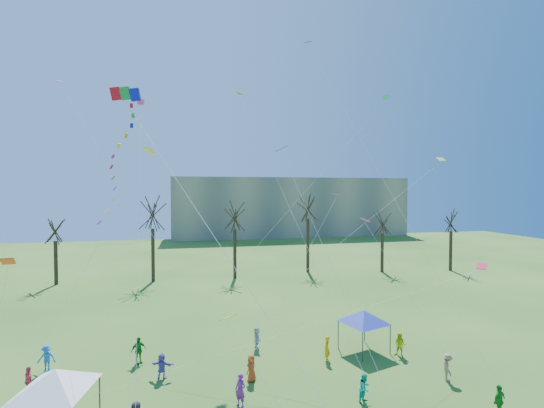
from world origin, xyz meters
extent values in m
cube|color=gray|center=(22.00, 82.00, 7.50)|extent=(60.00, 14.00, 15.00)
cylinder|color=black|center=(-19.98, 37.05, 2.73)|extent=(0.44, 0.44, 5.46)
cylinder|color=black|center=(-8.32, 36.22, 3.43)|extent=(0.44, 0.44, 6.86)
cylinder|color=black|center=(2.20, 35.89, 3.30)|extent=(0.44, 0.44, 6.60)
cylinder|color=black|center=(12.99, 37.80, 3.83)|extent=(0.44, 0.44, 7.66)
cylinder|color=black|center=(23.36, 35.26, 2.79)|extent=(0.44, 0.44, 5.59)
cylinder|color=black|center=(33.67, 34.08, 2.89)|extent=(0.44, 0.44, 5.77)
cube|color=red|center=(-7.36, 7.41, 16.87)|extent=(0.62, 0.91, 0.87)
cube|color=#128735|center=(-6.88, 7.41, 16.87)|extent=(0.62, 0.91, 0.87)
cube|color=#0E15B9|center=(-6.40, 7.41, 16.87)|extent=(0.62, 0.91, 0.87)
cylinder|color=white|center=(-2.19, 2.53, 9.15)|extent=(0.02, 0.02, 19.55)
cylinder|color=#3F3F44|center=(-10.95, 6.68, 1.15)|extent=(0.09, 0.09, 2.31)
cylinder|color=#3F3F44|center=(-8.15, 6.13, 1.15)|extent=(0.09, 0.09, 2.31)
pyramid|color=white|center=(-9.82, 5.00, 2.80)|extent=(4.32, 4.32, 0.99)
cylinder|color=#3F3F44|center=(7.87, 9.26, 1.05)|extent=(0.09, 0.09, 2.10)
cylinder|color=#3F3F44|center=(10.36, 10.03, 1.05)|extent=(0.09, 0.09, 2.10)
cylinder|color=#3F3F44|center=(7.11, 11.75, 1.05)|extent=(0.09, 0.09, 2.10)
cylinder|color=#3F3F44|center=(9.60, 12.52, 1.05)|extent=(0.09, 0.09, 2.10)
pyramid|color=#2234AB|center=(8.74, 10.89, 2.55)|extent=(3.83, 3.83, 0.90)
imported|color=#1D8621|center=(12.05, 2.04, 0.82)|extent=(1.04, 0.69, 1.64)
imported|color=#81238D|center=(-0.96, 5.73, 0.90)|extent=(0.76, 0.77, 1.80)
imported|color=#0CAA98|center=(5.82, 4.72, 0.80)|extent=(0.98, 0.92, 1.59)
imported|color=#937A50|center=(11.87, 5.83, 0.83)|extent=(0.98, 1.23, 1.67)
imported|color=#E14B62|center=(-12.67, 9.44, 0.82)|extent=(0.87, 1.02, 1.64)
imported|color=#6254B7|center=(-5.35, 9.80, 0.79)|extent=(1.54, 0.94, 1.58)
imported|color=#B43B16|center=(0.06, 8.34, 0.81)|extent=(0.91, 0.93, 1.61)
imported|color=#FF9A0D|center=(5.53, 9.93, 0.87)|extent=(0.68, 0.75, 1.73)
imported|color=#CED916|center=(10.85, 9.54, 0.84)|extent=(1.01, 1.03, 1.67)
imported|color=blue|center=(-12.72, 12.36, 0.86)|extent=(1.15, 0.71, 1.71)
imported|color=#1B7C1E|center=(-7.06, 12.29, 0.90)|extent=(1.12, 0.95, 1.79)
imported|color=#BBBAC1|center=(1.20, 12.95, 0.81)|extent=(0.58, 1.53, 1.62)
cube|color=#FF3E0D|center=(-11.37, 4.25, 8.60)|extent=(0.67, 0.73, 0.38)
cube|color=#FF2AC0|center=(-6.95, 14.30, 18.02)|extent=(0.56, 0.66, 0.27)
cylinder|color=white|center=(-6.31, 7.39, 9.66)|extent=(0.01, 0.01, 21.43)
cube|color=#F1F71A|center=(-1.84, 3.50, 5.68)|extent=(0.84, 0.84, 0.33)
cylinder|color=white|center=(-0.65, 2.82, 3.49)|extent=(0.01, 0.01, 4.83)
cube|color=teal|center=(2.16, 9.17, 14.36)|extent=(0.77, 0.65, 0.37)
cylinder|color=white|center=(3.87, 5.06, 7.83)|extent=(0.01, 0.01, 15.48)
cube|color=#2790E2|center=(6.22, 16.66, 24.21)|extent=(0.80, 0.76, 0.21)
cylinder|color=white|center=(9.14, 9.35, 12.75)|extent=(0.01, 0.01, 27.47)
cube|color=red|center=(11.93, 3.29, 7.60)|extent=(0.77, 0.78, 0.25)
cylinder|color=white|center=(0.36, 3.74, 4.45)|extent=(0.01, 0.01, 23.90)
cube|color=#A4F038|center=(15.58, 11.85, 14.15)|extent=(0.63, 0.73, 0.33)
cylinder|color=white|center=(4.74, 7.96, 7.73)|extent=(0.01, 0.01, 26.19)
cube|color=purple|center=(-13.14, 17.40, 19.98)|extent=(0.71, 0.75, 0.26)
cylinder|color=white|center=(-7.05, 11.57, 10.64)|extent=(0.01, 0.01, 24.87)
cube|color=orange|center=(0.98, 21.15, 20.76)|extent=(0.64, 0.52, 0.24)
cylinder|color=white|center=(3.40, 12.94, 11.03)|extent=(0.01, 0.01, 25.63)
cube|color=#FC2AC8|center=(7.90, 9.05, 9.73)|extent=(0.65, 0.53, 0.28)
cylinder|color=white|center=(9.88, 7.44, 5.52)|extent=(0.01, 0.01, 9.52)
cube|color=yellow|center=(-6.05, 10.72, 14.23)|extent=(0.86, 0.86, 0.33)
cylinder|color=white|center=(-9.36, 10.08, 7.76)|extent=(0.01, 0.01, 14.22)
cube|color=#19AABB|center=(12.14, 14.29, 19.31)|extent=(0.71, 0.75, 0.22)
cylinder|color=white|center=(3.40, 12.04, 10.30)|extent=(0.01, 0.01, 25.23)
cube|color=#F829B0|center=(6.83, 11.55, 11.43)|extent=(0.65, 0.54, 0.20)
cylinder|color=white|center=(3.44, 9.94, 6.36)|extent=(0.01, 0.01, 12.28)
camera|label=1|loc=(-3.52, -14.28, 11.69)|focal=25.00mm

